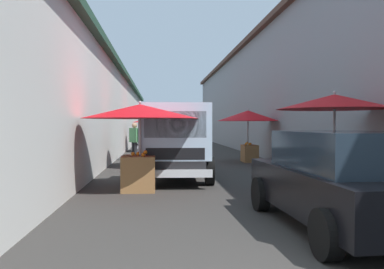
{
  "coord_description": "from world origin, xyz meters",
  "views": [
    {
      "loc": [
        -3.07,
        1.49,
        1.55
      ],
      "look_at": [
        9.58,
        0.43,
        1.24
      ],
      "focal_mm": 37.42,
      "sensor_mm": 36.0,
      "label": 1
    }
  ],
  "objects_px": {
    "fruit_stall_near_right": "(160,121)",
    "fruit_stall_mid_lane": "(140,123)",
    "delivery_truck": "(176,143)",
    "fruit_stall_far_left": "(333,115)",
    "fruit_stall_far_right": "(157,123)",
    "plastic_stool": "(278,174)",
    "parked_scooter": "(140,148)",
    "fruit_stall_near_left": "(248,120)",
    "hatchback_car": "(343,179)",
    "vendor_by_crates": "(134,139)"
  },
  "relations": [
    {
      "from": "fruit_stall_near_right",
      "to": "fruit_stall_mid_lane",
      "type": "xyz_separation_m",
      "value": [
        -4.91,
        0.48,
        -0.08
      ]
    },
    {
      "from": "delivery_truck",
      "to": "fruit_stall_far_left",
      "type": "bearing_deg",
      "value": -129.23
    },
    {
      "from": "fruit_stall_far_right",
      "to": "plastic_stool",
      "type": "relative_size",
      "value": 6.49
    },
    {
      "from": "fruit_stall_mid_lane",
      "to": "parked_scooter",
      "type": "bearing_deg",
      "value": 2.48
    },
    {
      "from": "delivery_truck",
      "to": "fruit_stall_mid_lane",
      "type": "bearing_deg",
      "value": 148.68
    },
    {
      "from": "fruit_stall_near_left",
      "to": "fruit_stall_mid_lane",
      "type": "xyz_separation_m",
      "value": [
        -6.99,
        4.15,
        -0.16
      ]
    },
    {
      "from": "plastic_stool",
      "to": "hatchback_car",
      "type": "bearing_deg",
      "value": 176.58
    },
    {
      "from": "fruit_stall_far_left",
      "to": "vendor_by_crates",
      "type": "relative_size",
      "value": 1.49
    },
    {
      "from": "fruit_stall_far_left",
      "to": "fruit_stall_near_left",
      "type": "distance_m",
      "value": 8.16
    },
    {
      "from": "fruit_stall_far_left",
      "to": "plastic_stool",
      "type": "xyz_separation_m",
      "value": [
        1.52,
        0.73,
        -1.43
      ]
    },
    {
      "from": "vendor_by_crates",
      "to": "plastic_stool",
      "type": "distance_m",
      "value": 8.32
    },
    {
      "from": "vendor_by_crates",
      "to": "hatchback_car",
      "type": "bearing_deg",
      "value": -161.75
    },
    {
      "from": "fruit_stall_near_left",
      "to": "parked_scooter",
      "type": "height_order",
      "value": "fruit_stall_near_left"
    },
    {
      "from": "fruit_stall_near_left",
      "to": "fruit_stall_far_right",
      "type": "bearing_deg",
      "value": 31.26
    },
    {
      "from": "fruit_stall_far_right",
      "to": "delivery_truck",
      "type": "relative_size",
      "value": 0.56
    },
    {
      "from": "vendor_by_crates",
      "to": "fruit_stall_mid_lane",
      "type": "bearing_deg",
      "value": -175.66
    },
    {
      "from": "vendor_by_crates",
      "to": "parked_scooter",
      "type": "bearing_deg",
      "value": -6.59
    },
    {
      "from": "fruit_stall_mid_lane",
      "to": "plastic_stool",
      "type": "relative_size",
      "value": 6.27
    },
    {
      "from": "plastic_stool",
      "to": "delivery_truck",
      "type": "bearing_deg",
      "value": 65.84
    },
    {
      "from": "parked_scooter",
      "to": "fruit_stall_near_left",
      "type": "bearing_deg",
      "value": -115.96
    },
    {
      "from": "hatchback_car",
      "to": "delivery_truck",
      "type": "bearing_deg",
      "value": 23.59
    },
    {
      "from": "hatchback_car",
      "to": "vendor_by_crates",
      "type": "xyz_separation_m",
      "value": [
        11.34,
        3.74,
        0.2
      ]
    },
    {
      "from": "fruit_stall_far_left",
      "to": "parked_scooter",
      "type": "height_order",
      "value": "fruit_stall_far_left"
    },
    {
      "from": "fruit_stall_far_left",
      "to": "fruit_stall_near_right",
      "type": "distance_m",
      "value": 7.09
    },
    {
      "from": "delivery_truck",
      "to": "parked_scooter",
      "type": "relative_size",
      "value": 2.95
    },
    {
      "from": "fruit_stall_near_right",
      "to": "fruit_stall_far_right",
      "type": "height_order",
      "value": "fruit_stall_near_right"
    },
    {
      "from": "fruit_stall_near_left",
      "to": "hatchback_car",
      "type": "distance_m",
      "value": 10.79
    },
    {
      "from": "parked_scooter",
      "to": "plastic_stool",
      "type": "relative_size",
      "value": 3.89
    },
    {
      "from": "fruit_stall_far_left",
      "to": "fruit_stall_near_left",
      "type": "bearing_deg",
      "value": -0.13
    },
    {
      "from": "hatchback_car",
      "to": "parked_scooter",
      "type": "height_order",
      "value": "hatchback_car"
    },
    {
      "from": "fruit_stall_far_left",
      "to": "hatchback_car",
      "type": "relative_size",
      "value": 0.62
    },
    {
      "from": "delivery_truck",
      "to": "parked_scooter",
      "type": "distance_m",
      "value": 7.86
    },
    {
      "from": "fruit_stall_mid_lane",
      "to": "fruit_stall_near_left",
      "type": "bearing_deg",
      "value": -30.73
    },
    {
      "from": "fruit_stall_near_left",
      "to": "delivery_truck",
      "type": "relative_size",
      "value": 0.52
    },
    {
      "from": "fruit_stall_near_right",
      "to": "delivery_truck",
      "type": "relative_size",
      "value": 0.52
    },
    {
      "from": "delivery_truck",
      "to": "vendor_by_crates",
      "type": "relative_size",
      "value": 3.06
    },
    {
      "from": "hatchback_car",
      "to": "vendor_by_crates",
      "type": "distance_m",
      "value": 11.94
    },
    {
      "from": "fruit_stall_near_right",
      "to": "plastic_stool",
      "type": "height_order",
      "value": "fruit_stall_near_right"
    },
    {
      "from": "fruit_stall_mid_lane",
      "to": "plastic_stool",
      "type": "bearing_deg",
      "value": -84.1
    },
    {
      "from": "fruit_stall_far_right",
      "to": "hatchback_car",
      "type": "relative_size",
      "value": 0.71
    },
    {
      "from": "fruit_stall_mid_lane",
      "to": "plastic_stool",
      "type": "xyz_separation_m",
      "value": [
        0.35,
        -3.4,
        -1.26
      ]
    },
    {
      "from": "fruit_stall_far_right",
      "to": "delivery_truck",
      "type": "height_order",
      "value": "fruit_stall_far_right"
    },
    {
      "from": "fruit_stall_mid_lane",
      "to": "fruit_stall_far_right",
      "type": "bearing_deg",
      "value": -1.41
    },
    {
      "from": "fruit_stall_mid_lane",
      "to": "parked_scooter",
      "type": "xyz_separation_m",
      "value": [
        9.2,
        0.4,
        -1.14
      ]
    },
    {
      "from": "vendor_by_crates",
      "to": "delivery_truck",
      "type": "bearing_deg",
      "value": -166.51
    },
    {
      "from": "delivery_truck",
      "to": "fruit_stall_near_right",
      "type": "bearing_deg",
      "value": 7.02
    },
    {
      "from": "fruit_stall_mid_lane",
      "to": "hatchback_car",
      "type": "xyz_separation_m",
      "value": [
        -3.71,
        -3.16,
        -0.85
      ]
    },
    {
      "from": "fruit_stall_far_right",
      "to": "fruit_stall_near_left",
      "type": "bearing_deg",
      "value": -148.74
    },
    {
      "from": "vendor_by_crates",
      "to": "fruit_stall_far_right",
      "type": "bearing_deg",
      "value": -9.09
    },
    {
      "from": "fruit_stall_far_left",
      "to": "fruit_stall_near_right",
      "type": "xyz_separation_m",
      "value": [
        6.08,
        3.66,
        -0.08
      ]
    }
  ]
}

